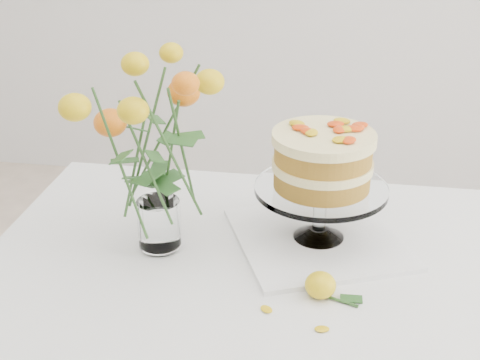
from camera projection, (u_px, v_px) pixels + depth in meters
The scene contains 7 objects.
table at pixel (334, 320), 1.29m from camera, with size 1.43×0.93×0.76m.
napkin at pixel (318, 239), 1.40m from camera, with size 0.33×0.33×0.01m, color silver.
cake_stand at pixel (322, 166), 1.33m from camera, with size 0.27×0.27×0.24m.
rose_vase at pixel (154, 132), 1.26m from camera, with size 0.30×0.30×0.44m.
loose_rose_near at pixel (321, 285), 1.21m from camera, with size 0.10×0.06×0.05m.
stray_petal_a at pixel (266, 309), 1.18m from camera, with size 0.03×0.02×0.00m, color gold.
stray_petal_b at pixel (322, 329), 1.13m from camera, with size 0.03×0.02×0.00m, color gold.
Camera 1 is at (-0.01, -1.06, 1.48)m, focal length 50.00 mm.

